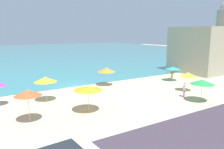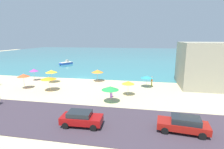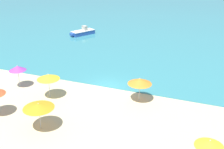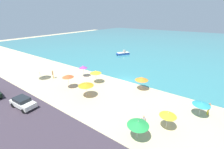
% 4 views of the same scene
% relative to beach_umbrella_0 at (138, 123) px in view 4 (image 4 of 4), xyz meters
% --- Properties ---
extents(ground_plane, '(160.00, 160.00, 0.00)m').
position_rel_beach_umbrella_0_xyz_m(ground_plane, '(-8.57, 12.28, -1.99)').
color(ground_plane, beige).
extents(sea, '(150.00, 110.00, 0.05)m').
position_rel_beach_umbrella_0_xyz_m(sea, '(-8.57, 67.28, -1.97)').
color(sea, teal).
rests_on(sea, ground_plane).
extents(coastal_road, '(80.00, 8.00, 0.06)m').
position_rel_beach_umbrella_0_xyz_m(coastal_road, '(-8.57, -5.72, -1.96)').
color(coastal_road, '#3C323D').
rests_on(coastal_road, ground_plane).
extents(beach_umbrella_0, '(2.31, 2.31, 2.30)m').
position_rel_beach_umbrella_0_xyz_m(beach_umbrella_0, '(0.00, 0.00, 0.00)').
color(beach_umbrella_0, '#B2B2B7').
rests_on(beach_umbrella_0, ground_plane).
extents(beach_umbrella_1, '(2.48, 2.48, 2.65)m').
position_rel_beach_umbrella_0_xyz_m(beach_umbrella_1, '(-23.59, 2.86, 0.36)').
color(beach_umbrella_1, '#B2B2B7').
rests_on(beach_umbrella_1, ground_plane).
extents(beach_umbrella_2, '(1.92, 1.92, 2.26)m').
position_rel_beach_umbrella_0_xyz_m(beach_umbrella_2, '(2.06, 3.37, -0.02)').
color(beach_umbrella_2, '#B2B2B7').
rests_on(beach_umbrella_2, ground_plane).
extents(beach_umbrella_3, '(2.18, 2.18, 2.09)m').
position_rel_beach_umbrella_0_xyz_m(beach_umbrella_3, '(4.84, 8.30, -0.16)').
color(beach_umbrella_3, '#B2B2B7').
rests_on(beach_umbrella_3, ground_plane).
extents(beach_umbrella_4, '(2.03, 2.03, 2.61)m').
position_rel_beach_umbrella_0_xyz_m(beach_umbrella_4, '(-15.59, 3.69, 0.31)').
color(beach_umbrella_4, '#B2B2B7').
rests_on(beach_umbrella_4, ground_plane).
extents(beach_umbrella_5, '(1.78, 1.78, 2.48)m').
position_rel_beach_umbrella_0_xyz_m(beach_umbrella_5, '(-17.34, 9.09, 0.16)').
color(beach_umbrella_5, '#B2B2B7').
rests_on(beach_umbrella_5, ground_plane).
extents(beach_umbrella_6, '(2.49, 2.49, 2.36)m').
position_rel_beach_umbrella_0_xyz_m(beach_umbrella_6, '(-10.80, 3.33, 0.11)').
color(beach_umbrella_6, '#B2B2B7').
rests_on(beach_umbrella_6, ground_plane).
extents(beach_umbrella_7, '(2.29, 2.29, 2.41)m').
position_rel_beach_umbrella_0_xyz_m(beach_umbrella_7, '(-4.64, 10.71, 0.08)').
color(beach_umbrella_7, '#B2B2B7').
rests_on(beach_umbrella_7, ground_plane).
extents(beach_umbrella_8, '(2.19, 2.19, 2.52)m').
position_rel_beach_umbrella_0_xyz_m(beach_umbrella_8, '(-13.07, 8.24, 0.22)').
color(beach_umbrella_8, '#B2B2B7').
rests_on(beach_umbrella_8, ground_plane).
extents(bather_0, '(0.30, 0.56, 1.74)m').
position_rel_beach_umbrella_0_xyz_m(bather_0, '(5.74, 9.25, -1.02)').
color(bather_0, yellow).
rests_on(bather_0, ground_plane).
extents(bather_1, '(0.50, 0.38, 1.64)m').
position_rel_beach_umbrella_0_xyz_m(bather_1, '(-0.22, 1.94, -1.08)').
color(bather_1, purple).
rests_on(bather_1, ground_plane).
extents(bather_2, '(0.49, 0.38, 1.72)m').
position_rel_beach_umbrella_0_xyz_m(bather_2, '(-21.77, 4.61, -1.03)').
color(bather_2, orange).
rests_on(bather_2, ground_plane).
extents(parked_car_1, '(4.08, 2.10, 1.48)m').
position_rel_beach_umbrella_0_xyz_m(parked_car_1, '(-15.86, -4.25, -1.15)').
color(parked_car_1, silver).
rests_on(parked_car_1, coastal_road).
extents(skiff_nearshore, '(3.45, 4.51, 1.49)m').
position_rel_beach_umbrella_0_xyz_m(skiff_nearshore, '(-20.31, 30.02, -1.51)').
color(skiff_nearshore, '#2B53A6').
rests_on(skiff_nearshore, sea).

